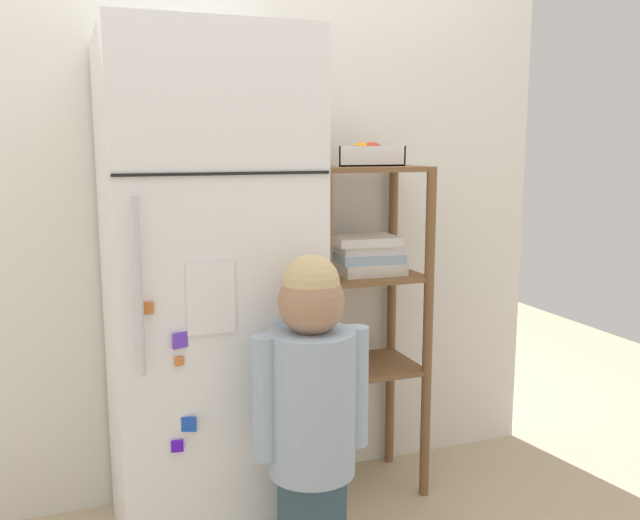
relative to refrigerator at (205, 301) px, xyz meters
name	(u,v)px	position (x,y,z in m)	size (l,w,h in m)	color
kitchen_wall_back	(218,211)	(0.12, 0.36, 0.25)	(2.64, 0.03, 2.13)	silver
refrigerator	(205,301)	(0.00, 0.00, 0.00)	(0.59, 0.70, 1.63)	white
child_standing	(311,402)	(0.20, -0.45, -0.20)	(0.33, 0.24, 1.02)	#395464
pantry_shelf_unit	(363,288)	(0.62, 0.17, -0.03)	(0.43, 0.33, 1.23)	brown
fruit_bin	(364,155)	(0.62, 0.18, 0.45)	(0.26, 0.14, 0.09)	white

